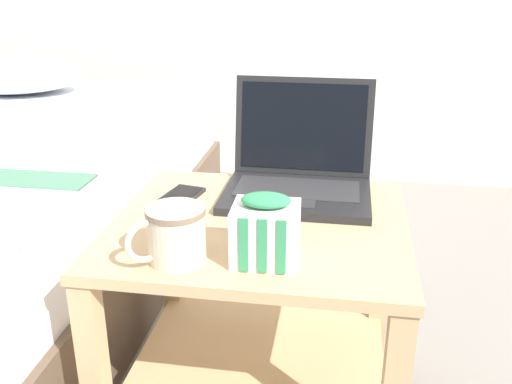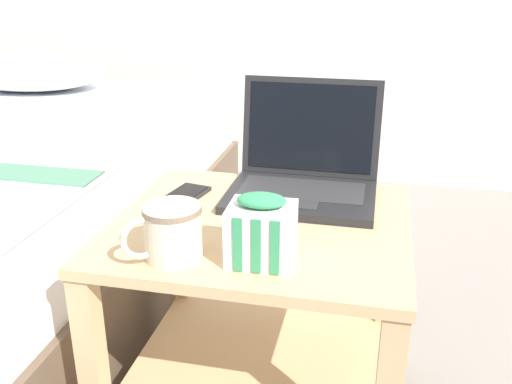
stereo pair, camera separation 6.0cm
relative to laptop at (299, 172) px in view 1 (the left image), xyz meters
The scene contains 5 objects.
bedside_table 0.29m from the laptop, 110.25° to the right, with size 0.60×0.54×0.48m.
laptop is the anchor object (origin of this frame).
mug_front_left 0.40m from the laptop, 116.96° to the right, with size 0.13×0.12×0.10m.
snack_bag 0.34m from the laptop, 94.68° to the right, with size 0.12×0.10×0.13m.
cell_phone 0.28m from the laptop, 160.53° to the right, with size 0.10×0.16×0.01m.
Camera 1 is at (0.16, -1.04, 0.96)m, focal length 40.00 mm.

